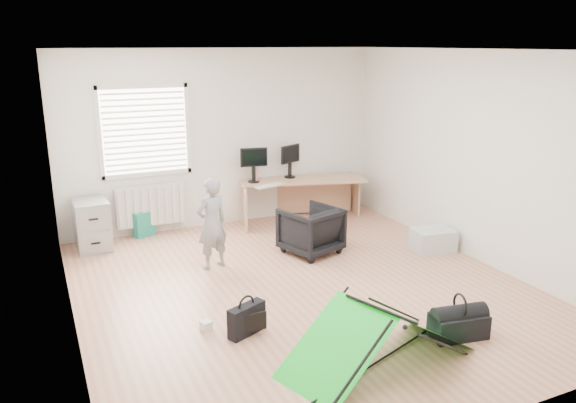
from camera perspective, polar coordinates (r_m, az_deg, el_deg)
name	(u,v)px	position (r m, az deg, el deg)	size (l,w,h in m)	color
ground	(302,288)	(6.66, 1.46, -8.75)	(5.50, 5.50, 0.00)	tan
back_wall	(224,139)	(8.73, -6.52, 6.36)	(5.00, 0.02, 2.70)	silver
window	(145,131)	(8.36, -14.35, 6.95)	(1.20, 0.06, 1.20)	silver
radiator	(150,205)	(8.56, -13.80, -0.37)	(1.00, 0.12, 0.60)	silver
desk	(302,199)	(9.04, 1.44, 0.24)	(1.99, 0.63, 0.68)	tan
filing_cabinet	(92,225)	(8.22, -19.29, -2.23)	(0.45, 0.60, 0.69)	gray
monitor_left	(254,170)	(8.70, -3.52, 3.25)	(0.42, 0.09, 0.40)	black
monitor_right	(290,166)	(8.99, 0.18, 3.66)	(0.41, 0.09, 0.39)	black
keyboard	(269,186)	(8.47, -1.92, 1.61)	(0.44, 0.15, 0.02)	beige
thermos	(256,175)	(8.75, -3.29, 2.73)	(0.06, 0.06, 0.22)	#C36D74
office_chair	(311,230)	(7.62, 2.31, -2.94)	(0.69, 0.71, 0.64)	black
person	(212,223)	(7.09, -7.75, -2.23)	(0.43, 0.28, 1.18)	gray
kite	(379,336)	(5.17, 9.21, -13.38)	(1.73, 0.76, 0.54)	#13D22A
storage_crate	(433,240)	(7.99, 14.53, -3.82)	(0.55, 0.38, 0.31)	#B5BBBE
tote_bag	(144,224)	(8.58, -14.42, -2.23)	(0.31, 0.14, 0.37)	#1E8A72
laptop_bag	(247,320)	(5.64, -4.22, -11.88)	(0.41, 0.12, 0.31)	black
white_box	(206,326)	(5.79, -8.32, -12.37)	(0.10, 0.10, 0.10)	silver
duffel_bag	(458,326)	(5.83, 16.92, -11.97)	(0.54, 0.28, 0.24)	black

